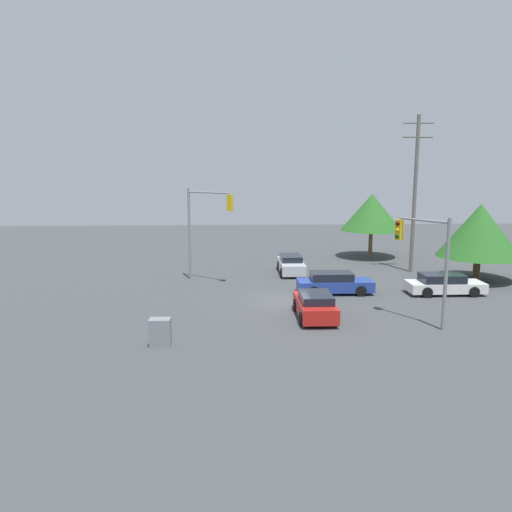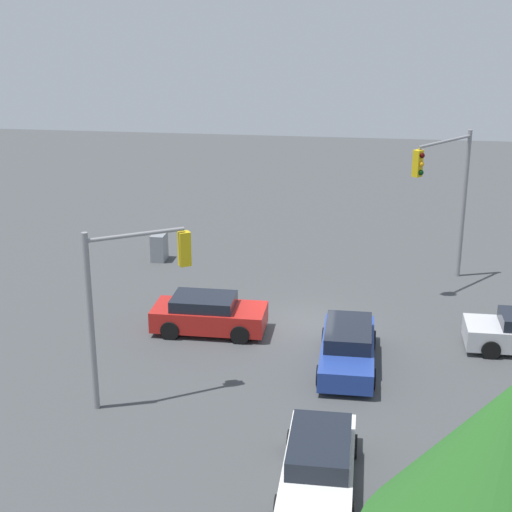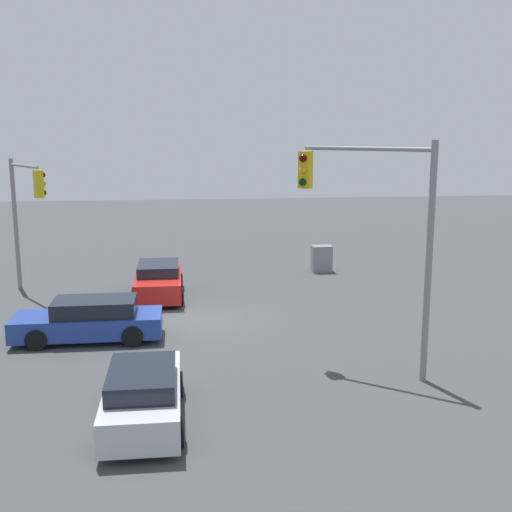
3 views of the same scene
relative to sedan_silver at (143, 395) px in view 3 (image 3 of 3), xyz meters
The scene contains 7 objects.
ground_plane 8.14m from the sedan_silver, 97.79° to the right, with size 80.00×80.00×0.00m, color #424447.
sedan_silver is the anchor object (origin of this frame).
sedan_red 11.35m from the sedan_silver, 90.08° to the right, with size 1.96×4.12×1.38m.
sedan_blue 6.51m from the sedan_silver, 71.85° to the right, with size 4.72×1.87×1.36m.
traffic_signal_main 13.93m from the sedan_silver, 67.20° to the right, with size 1.91×2.78×5.54m.
traffic_signal_cross 7.71m from the sedan_silver, 157.94° to the right, with size 3.20×2.55×6.46m.
electrical_cabinet 17.02m from the sedan_silver, 116.58° to the right, with size 0.94×0.62×1.26m, color gray.
Camera 3 is at (0.14, 22.22, 6.74)m, focal length 45.00 mm.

